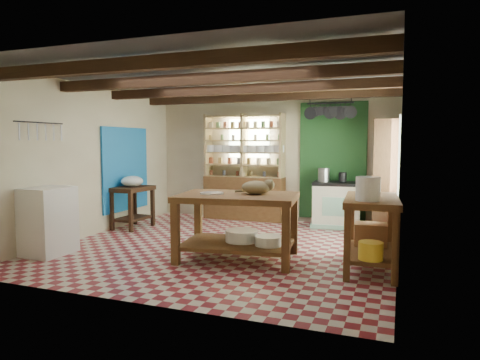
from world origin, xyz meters
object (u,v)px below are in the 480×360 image
at_px(work_table, 238,227).
at_px(prep_table, 133,207).
at_px(right_counter, 371,233).
at_px(stove, 337,205).
at_px(cat, 256,188).
at_px(white_cabinet, 48,221).

distance_m(work_table, prep_table, 2.94).
bearing_deg(right_counter, work_table, -178.76).
height_order(stove, cat, cat).
height_order(work_table, cat, cat).
bearing_deg(prep_table, white_cabinet, -87.56).
relative_size(prep_table, cat, 1.92).
bearing_deg(white_cabinet, cat, 16.69).
bearing_deg(white_cabinet, right_counter, 12.43).
bearing_deg(stove, white_cabinet, -140.42).
distance_m(work_table, right_counter, 1.76).
bearing_deg(prep_table, stove, 24.81).
relative_size(work_table, prep_table, 2.03).
relative_size(stove, prep_table, 1.13).
distance_m(work_table, white_cabinet, 2.74).
bearing_deg(right_counter, prep_table, 161.25).
bearing_deg(cat, right_counter, -14.60).
xyz_separation_m(work_table, cat, (0.24, 0.08, 0.55)).
xyz_separation_m(right_counter, cat, (-1.51, -0.07, 0.54)).
bearing_deg(work_table, white_cabinet, -172.20).
distance_m(stove, cat, 2.83).
height_order(stove, white_cabinet, white_cabinet).
distance_m(work_table, stove, 2.93).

